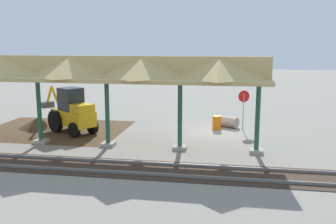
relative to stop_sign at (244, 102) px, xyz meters
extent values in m
plane|color=gray|center=(1.77, 0.69, -1.87)|extent=(120.00, 120.00, 0.00)
cube|color=#4C3823|center=(12.02, 1.98, -1.87)|extent=(8.99, 7.00, 0.01)
cube|color=#9E998E|center=(-0.54, 5.13, -1.77)|extent=(0.70, 0.70, 0.20)
cylinder|color=#1E4C38|center=(-0.54, 5.13, -0.07)|extent=(0.24, 0.24, 3.60)
cube|color=#9E998E|center=(3.41, 5.13, -1.77)|extent=(0.70, 0.70, 0.20)
cylinder|color=#1E4C38|center=(3.41, 5.13, -0.07)|extent=(0.24, 0.24, 3.60)
cube|color=#9E998E|center=(7.36, 5.13, -1.77)|extent=(0.70, 0.70, 0.20)
cylinder|color=#1E4C38|center=(7.36, 5.13, -0.07)|extent=(0.24, 0.24, 3.60)
cube|color=#9E998E|center=(11.31, 5.13, -1.77)|extent=(0.70, 0.70, 0.20)
cylinder|color=#1E4C38|center=(11.31, 5.13, -0.07)|extent=(0.24, 0.24, 3.60)
cube|color=tan|center=(9.34, 5.13, 1.83)|extent=(20.95, 3.20, 0.20)
cube|color=tan|center=(9.34, 5.13, 2.48)|extent=(20.95, 0.20, 1.10)
pyramid|color=tan|center=(1.44, 5.13, 2.48)|extent=(3.55, 3.20, 1.10)
pyramid|color=tan|center=(5.39, 5.13, 2.48)|extent=(3.55, 3.20, 1.10)
pyramid|color=tan|center=(9.34, 5.13, 2.48)|extent=(3.55, 3.20, 1.10)
pyramid|color=tan|center=(13.29, 5.13, 2.48)|extent=(3.55, 3.20, 1.10)
cube|color=slate|center=(1.77, 7.90, -1.80)|extent=(60.00, 0.08, 0.15)
cube|color=slate|center=(1.77, 9.33, -1.80)|extent=(60.00, 0.08, 0.15)
cube|color=#38281E|center=(1.77, 8.61, -1.86)|extent=(60.00, 2.58, 0.03)
cylinder|color=gray|center=(0.00, 0.00, -0.67)|extent=(0.06, 0.06, 2.40)
cylinder|color=red|center=(0.00, 0.00, 0.34)|extent=(0.71, 0.34, 0.76)
cube|color=#EAB214|center=(10.52, 2.43, -0.90)|extent=(3.37, 2.88, 0.90)
cube|color=#1E262D|center=(10.69, 2.32, 0.25)|extent=(1.73, 1.70, 1.40)
cube|color=#EAB214|center=(9.68, 3.01, -0.20)|extent=(1.57, 1.55, 0.50)
cylinder|color=black|center=(10.91, 1.30, -1.17)|extent=(1.32, 1.04, 1.40)
cylinder|color=black|center=(11.72, 2.48, -1.17)|extent=(1.32, 1.04, 1.40)
cylinder|color=black|center=(9.26, 2.51, -1.42)|extent=(0.91, 0.76, 0.90)
cylinder|color=black|center=(9.99, 3.58, -1.42)|extent=(0.91, 0.76, 0.90)
cylinder|color=#EAB214|center=(12.22, 1.27, 0.20)|extent=(0.98, 0.75, 1.41)
cylinder|color=#EAB214|center=(12.91, 0.79, 0.20)|extent=(0.83, 0.64, 1.40)
cube|color=#47474C|center=(13.23, 0.57, -0.46)|extent=(0.95, 1.00, 0.40)
cone|color=#4C3823|center=(13.51, 1.52, -1.87)|extent=(4.92, 4.92, 1.28)
cylinder|color=#9E9384|center=(0.92, -0.72, -1.51)|extent=(1.43, 1.24, 0.72)
cylinder|color=black|center=(1.46, -1.02, -1.51)|extent=(0.25, 0.42, 0.47)
cylinder|color=orange|center=(1.67, 0.08, -1.42)|extent=(0.56, 0.56, 0.90)
camera|label=1|loc=(0.84, 24.10, 3.67)|focal=40.00mm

